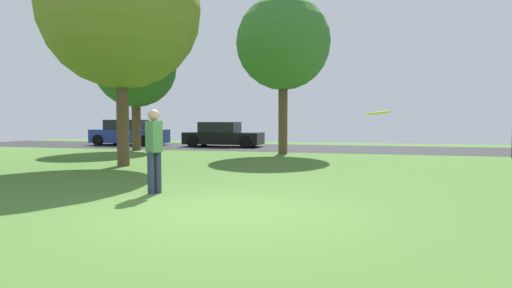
{
  "coord_description": "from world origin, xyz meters",
  "views": [
    {
      "loc": [
        2.34,
        -6.53,
        1.49
      ],
      "look_at": [
        0.0,
        2.25,
        0.98
      ],
      "focal_mm": 29.9,
      "sensor_mm": 36.0,
      "label": 1
    }
  ],
  "objects_px": {
    "parked_car_blue": "(129,134)",
    "person_catcher": "(154,147)",
    "birch_tree_lone": "(135,66)",
    "oak_tree_center": "(283,43)",
    "maple_tree_far": "(121,9)",
    "parked_car_black": "(223,135)",
    "frisbee_disc": "(379,113)"
  },
  "relations": [
    {
      "from": "birch_tree_lone",
      "to": "oak_tree_center",
      "type": "bearing_deg",
      "value": -2.33
    },
    {
      "from": "parked_car_blue",
      "to": "parked_car_black",
      "type": "bearing_deg",
      "value": 0.3
    },
    {
      "from": "birch_tree_lone",
      "to": "oak_tree_center",
      "type": "xyz_separation_m",
      "value": [
        7.47,
        -0.3,
        0.74
      ]
    },
    {
      "from": "maple_tree_far",
      "to": "parked_car_blue",
      "type": "xyz_separation_m",
      "value": [
        -6.17,
        10.38,
        -4.38
      ]
    },
    {
      "from": "maple_tree_far",
      "to": "person_catcher",
      "type": "relative_size",
      "value": 4.47
    },
    {
      "from": "birch_tree_lone",
      "to": "person_catcher",
      "type": "distance_m",
      "value": 13.48
    },
    {
      "from": "oak_tree_center",
      "to": "maple_tree_far",
      "type": "relative_size",
      "value": 0.91
    },
    {
      "from": "frisbee_disc",
      "to": "parked_car_blue",
      "type": "xyz_separation_m",
      "value": [
        -14.05,
        17.57,
        -0.89
      ]
    },
    {
      "from": "person_catcher",
      "to": "parked_car_black",
      "type": "bearing_deg",
      "value": 136.05
    },
    {
      "from": "maple_tree_far",
      "to": "parked_car_black",
      "type": "distance_m",
      "value": 11.32
    },
    {
      "from": "birch_tree_lone",
      "to": "person_catcher",
      "type": "relative_size",
      "value": 3.61
    },
    {
      "from": "oak_tree_center",
      "to": "frisbee_disc",
      "type": "relative_size",
      "value": 21.78
    },
    {
      "from": "maple_tree_far",
      "to": "frisbee_disc",
      "type": "xyz_separation_m",
      "value": [
        7.88,
        -7.19,
        -3.49
      ]
    },
    {
      "from": "parked_car_blue",
      "to": "parked_car_black",
      "type": "relative_size",
      "value": 1.02
    },
    {
      "from": "maple_tree_far",
      "to": "frisbee_disc",
      "type": "relative_size",
      "value": 23.89
    },
    {
      "from": "maple_tree_far",
      "to": "person_catcher",
      "type": "height_order",
      "value": "maple_tree_far"
    },
    {
      "from": "frisbee_disc",
      "to": "person_catcher",
      "type": "bearing_deg",
      "value": 148.23
    },
    {
      "from": "oak_tree_center",
      "to": "parked_car_black",
      "type": "height_order",
      "value": "oak_tree_center"
    },
    {
      "from": "maple_tree_far",
      "to": "birch_tree_lone",
      "type": "bearing_deg",
      "value": 117.39
    },
    {
      "from": "birch_tree_lone",
      "to": "parked_car_blue",
      "type": "relative_size",
      "value": 1.39
    },
    {
      "from": "frisbee_disc",
      "to": "parked_car_black",
      "type": "height_order",
      "value": "frisbee_disc"
    },
    {
      "from": "frisbee_disc",
      "to": "parked_car_black",
      "type": "xyz_separation_m",
      "value": [
        -8.12,
        17.6,
        -0.95
      ]
    },
    {
      "from": "parked_car_blue",
      "to": "person_catcher",
      "type": "bearing_deg",
      "value": -56.84
    },
    {
      "from": "person_catcher",
      "to": "oak_tree_center",
      "type": "bearing_deg",
      "value": 119.12
    },
    {
      "from": "parked_car_black",
      "to": "oak_tree_center",
      "type": "bearing_deg",
      "value": -43.86
    },
    {
      "from": "oak_tree_center",
      "to": "maple_tree_far",
      "type": "distance_m",
      "value": 7.48
    },
    {
      "from": "person_catcher",
      "to": "parked_car_black",
      "type": "xyz_separation_m",
      "value": [
        -3.8,
        14.92,
        -0.32
      ]
    },
    {
      "from": "oak_tree_center",
      "to": "frisbee_disc",
      "type": "height_order",
      "value": "oak_tree_center"
    },
    {
      "from": "parked_car_black",
      "to": "person_catcher",
      "type": "bearing_deg",
      "value": -75.72
    },
    {
      "from": "oak_tree_center",
      "to": "maple_tree_far",
      "type": "bearing_deg",
      "value": -122.86
    },
    {
      "from": "maple_tree_far",
      "to": "oak_tree_center",
      "type": "bearing_deg",
      "value": 57.14
    },
    {
      "from": "birch_tree_lone",
      "to": "frisbee_disc",
      "type": "height_order",
      "value": "birch_tree_lone"
    }
  ]
}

